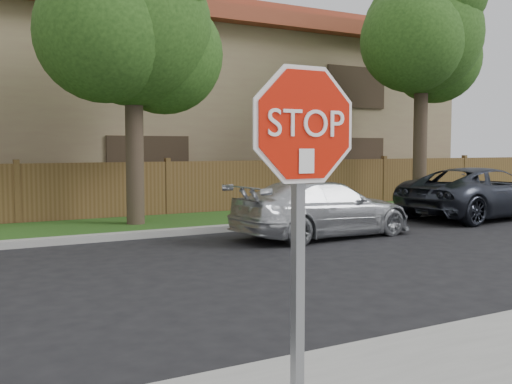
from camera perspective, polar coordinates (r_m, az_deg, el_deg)
ground at (r=5.41m, az=-4.22°, el=-17.59°), size 90.00×90.00×0.00m
far_curb at (r=13.01m, az=-19.77°, el=-4.51°), size 70.00×0.30×0.15m
grass_strip at (r=14.63m, az=-20.87°, el=-3.64°), size 70.00×3.00×0.12m
fence at (r=16.13m, az=-21.79°, el=-0.31°), size 70.00×0.12×1.60m
tree_mid at (r=15.13m, az=-11.43°, el=15.13°), size 4.80×3.90×7.35m
tree_right at (r=20.29m, az=15.87°, el=14.24°), size 4.80×3.90×8.20m
stop_sign at (r=3.69m, az=4.44°, el=1.41°), size 1.01×0.13×2.55m
sedan_right at (r=13.46m, az=6.40°, el=-1.60°), size 4.47×2.04×1.27m
sedan_far_right at (r=18.10m, az=20.73°, el=-0.07°), size 5.33×2.77×1.43m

